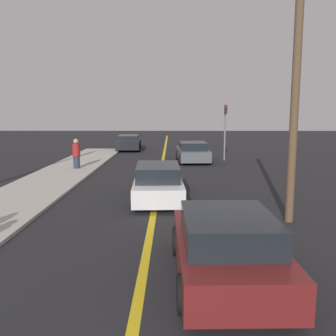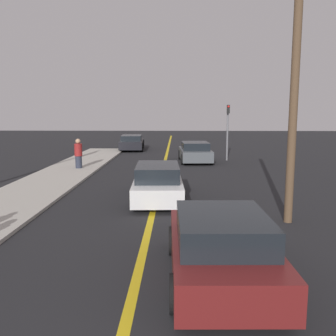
# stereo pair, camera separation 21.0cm
# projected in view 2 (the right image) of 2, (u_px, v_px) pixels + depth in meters

# --- Properties ---
(road_center_line) EXTENTS (0.20, 60.00, 0.01)m
(road_center_line) POSITION_uv_depth(u_px,v_px,m) (162.00, 175.00, 19.22)
(road_center_line) COLOR gold
(road_center_line) RESTS_ON ground_plane
(sidewalk_left) EXTENTS (2.98, 30.35, 0.11)m
(sidewalk_left) POSITION_uv_depth(u_px,v_px,m) (45.00, 184.00, 16.54)
(sidewalk_left) COLOR #ADA89E
(sidewalk_left) RESTS_ON ground_plane
(car_near_right_lane) EXTENTS (2.11, 4.11, 1.37)m
(car_near_right_lane) POSITION_uv_depth(u_px,v_px,m) (221.00, 248.00, 7.25)
(car_near_right_lane) COLOR maroon
(car_near_right_lane) RESTS_ON ground_plane
(car_ahead_center) EXTENTS (2.02, 4.55, 1.33)m
(car_ahead_center) POSITION_uv_depth(u_px,v_px,m) (158.00, 182.00, 13.89)
(car_ahead_center) COLOR silver
(car_ahead_center) RESTS_ON ground_plane
(car_far_distant) EXTENTS (2.16, 4.07, 1.29)m
(car_far_distant) POSITION_uv_depth(u_px,v_px,m) (195.00, 152.00, 24.05)
(car_far_distant) COLOR #4C5156
(car_far_distant) RESTS_ON ground_plane
(car_parked_left_lot) EXTENTS (2.16, 4.69, 1.25)m
(car_parked_left_lot) POSITION_uv_depth(u_px,v_px,m) (132.00, 142.00, 31.34)
(car_parked_left_lot) COLOR black
(car_parked_left_lot) RESTS_ON ground_plane
(pedestrian_by_sign) EXTENTS (0.42, 0.42, 1.64)m
(pedestrian_by_sign) POSITION_uv_depth(u_px,v_px,m) (78.00, 154.00, 20.74)
(pedestrian_by_sign) COLOR #282D3D
(pedestrian_by_sign) RESTS_ON sidewalk_left
(traffic_light) EXTENTS (0.18, 0.40, 3.64)m
(traffic_light) POSITION_uv_depth(u_px,v_px,m) (228.00, 126.00, 24.47)
(traffic_light) COLOR slate
(traffic_light) RESTS_ON ground_plane
(utility_pole) EXTENTS (0.24, 0.24, 6.45)m
(utility_pole) POSITION_uv_depth(u_px,v_px,m) (293.00, 113.00, 10.66)
(utility_pole) COLOR brown
(utility_pole) RESTS_ON ground_plane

